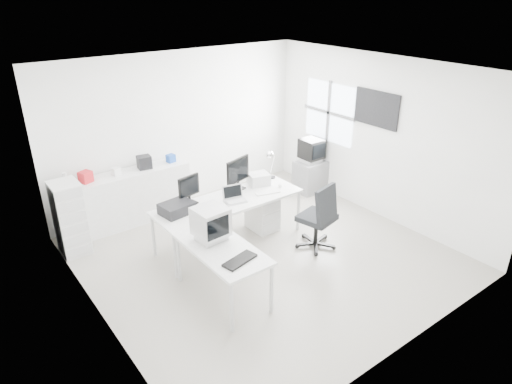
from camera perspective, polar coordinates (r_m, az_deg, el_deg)
floor at (r=7.11m, az=0.98°, el=-7.88°), size 5.00×5.00×0.01m
ceiling at (r=6.08m, az=1.17°, el=14.94°), size 5.00×5.00×0.01m
back_wall at (r=8.47m, az=-9.50°, el=7.68°), size 5.00×0.02×2.80m
left_wall at (r=5.44m, az=-20.21°, el=-3.51°), size 0.02×5.00×2.80m
right_wall at (r=8.16m, az=15.13°, el=6.51°), size 0.02×5.00×2.80m
window at (r=8.84m, az=9.10°, el=9.79°), size 0.02×1.20×1.10m
wall_picture at (r=8.06m, az=14.83°, el=10.04°), size 0.04×0.90×0.60m
main_desk at (r=7.27m, az=-3.33°, el=-3.70°), size 2.40×0.80×0.75m
side_desk at (r=6.09m, az=-4.18°, el=-9.94°), size 0.70×1.40×0.75m
drawer_pedestal at (r=7.71m, az=0.80°, el=-2.57°), size 0.40×0.50×0.60m
inkjet_printer at (r=6.77m, az=-9.88°, el=-2.00°), size 0.50×0.41×0.16m
lcd_monitor_small at (r=6.95m, az=-8.37°, el=0.26°), size 0.41×0.29×0.48m
lcd_monitor_large at (r=7.36m, az=-2.28°, el=2.26°), size 0.56×0.35×0.55m
laptop at (r=7.01m, az=-2.63°, el=-0.39°), size 0.40×0.41×0.23m
white_keyboard at (r=7.34m, az=1.47°, el=-0.06°), size 0.42×0.23×0.02m
white_mouse at (r=7.54m, az=3.02°, el=0.80°), size 0.06×0.06×0.06m
laser_printer at (r=7.62m, az=0.34°, el=1.65°), size 0.39×0.36×0.19m
desk_lamp at (r=7.82m, az=2.03°, el=3.47°), size 0.20×0.20×0.50m
crt_monitor at (r=5.96m, az=-5.68°, el=-4.04°), size 0.42×0.42×0.46m
black_keyboard at (r=5.60m, az=-2.04°, el=-8.53°), size 0.48×0.28×0.03m
office_chair at (r=7.13m, az=7.63°, el=-2.81°), size 0.78×0.78×1.13m
tv_cabinet at (r=9.17m, az=6.79°, el=1.97°), size 0.57×0.47×0.63m
crt_tv at (r=8.98m, az=6.96°, el=5.14°), size 0.50×0.48×0.45m
sideboard at (r=8.17m, az=-14.67°, el=-0.47°), size 1.87×0.47×0.94m
clutter_box_a at (r=7.72m, az=-20.52°, el=1.77°), size 0.23×0.22×0.18m
clutter_box_b at (r=7.87m, az=-17.07°, el=2.48°), size 0.15×0.14×0.13m
clutter_box_c at (r=8.02m, az=-13.80°, el=3.64°), size 0.25×0.23×0.22m
clutter_box_d at (r=8.22m, az=-10.60°, el=4.16°), size 0.16×0.14×0.14m
clutter_bottle at (r=7.69m, az=-22.74°, el=1.45°), size 0.07×0.07×0.22m
filing_cabinet at (r=7.48m, az=-22.23°, el=-3.04°), size 0.41×0.48×1.16m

